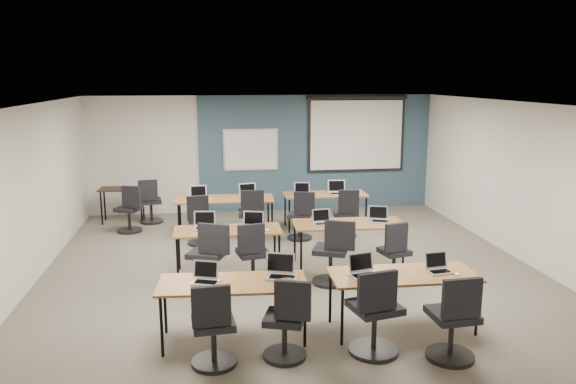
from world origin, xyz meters
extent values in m
cube|color=#6B6354|center=(0.00, 0.00, 0.00)|extent=(8.00, 9.00, 0.02)
cube|color=white|center=(0.00, 0.00, 2.70)|extent=(8.00, 9.00, 0.02)
cube|color=beige|center=(0.00, 4.50, 1.35)|extent=(8.00, 0.04, 2.70)
cube|color=beige|center=(0.00, -4.50, 1.35)|extent=(8.00, 0.04, 2.70)
cube|color=beige|center=(-4.00, 0.00, 1.35)|extent=(0.04, 9.00, 2.70)
cube|color=beige|center=(4.00, 0.00, 1.35)|extent=(0.04, 9.00, 2.70)
cube|color=#3D5977|center=(1.25, 4.47, 1.35)|extent=(5.50, 0.04, 2.70)
cube|color=silver|center=(-0.30, 4.43, 1.45)|extent=(1.28, 0.02, 0.98)
cube|color=white|center=(-0.30, 4.42, 1.45)|extent=(1.20, 0.02, 0.90)
cube|color=black|center=(2.20, 4.41, 1.80)|extent=(2.32, 0.03, 1.82)
cube|color=white|center=(2.20, 4.40, 1.76)|extent=(2.20, 0.02, 1.62)
cylinder|color=black|center=(2.20, 4.40, 2.64)|extent=(2.40, 0.10, 0.10)
cube|color=brown|center=(-1.07, -2.13, 0.71)|extent=(1.76, 0.73, 0.03)
cylinder|color=black|center=(-1.89, -2.44, 0.35)|extent=(0.04, 0.04, 0.70)
cylinder|color=black|center=(-0.25, -2.44, 0.35)|extent=(0.04, 0.04, 0.70)
cylinder|color=black|center=(-1.89, -1.83, 0.35)|extent=(0.04, 0.04, 0.70)
cylinder|color=black|center=(-0.25, -1.83, 0.35)|extent=(0.04, 0.04, 0.70)
cube|color=#A27443|center=(1.03, -2.15, 0.71)|extent=(1.81, 0.75, 0.03)
cylinder|color=black|center=(0.19, -2.47, 0.35)|extent=(0.04, 0.04, 0.70)
cylinder|color=black|center=(1.87, -2.47, 0.35)|extent=(0.04, 0.04, 0.70)
cylinder|color=black|center=(0.19, -1.83, 0.35)|extent=(0.04, 0.04, 0.70)
cylinder|color=black|center=(1.87, -1.83, 0.35)|extent=(0.04, 0.04, 0.70)
cube|color=#97603E|center=(-1.03, 0.23, 0.71)|extent=(1.70, 0.71, 0.03)
cylinder|color=black|center=(-1.82, -0.07, 0.35)|extent=(0.04, 0.04, 0.70)
cylinder|color=black|center=(-0.24, -0.07, 0.35)|extent=(0.04, 0.04, 0.70)
cylinder|color=black|center=(-1.82, 0.52, 0.35)|extent=(0.04, 0.04, 0.70)
cylinder|color=black|center=(-0.24, 0.52, 0.35)|extent=(0.04, 0.04, 0.70)
cube|color=brown|center=(0.98, 0.33, 0.71)|extent=(1.83, 0.76, 0.03)
cylinder|color=black|center=(0.12, 0.01, 0.35)|extent=(0.04, 0.04, 0.70)
cylinder|color=black|center=(1.83, 0.01, 0.35)|extent=(0.04, 0.04, 0.70)
cylinder|color=black|center=(0.12, 0.65, 0.35)|extent=(0.04, 0.04, 0.70)
cylinder|color=black|center=(1.83, 0.65, 0.35)|extent=(0.04, 0.04, 0.70)
cube|color=brown|center=(-0.98, 2.58, 0.71)|extent=(1.94, 0.81, 0.03)
cylinder|color=black|center=(-1.89, 2.24, 0.35)|extent=(0.04, 0.04, 0.70)
cylinder|color=black|center=(-0.07, 2.24, 0.35)|extent=(0.04, 0.04, 0.70)
cylinder|color=black|center=(-1.89, 2.92, 0.35)|extent=(0.04, 0.04, 0.70)
cylinder|color=black|center=(-0.07, 2.92, 0.35)|extent=(0.04, 0.04, 0.70)
cube|color=#A57738|center=(1.10, 2.71, 0.71)|extent=(1.72, 0.72, 0.03)
cylinder|color=black|center=(0.30, 2.41, 0.35)|extent=(0.04, 0.04, 0.70)
cylinder|color=black|center=(1.89, 2.41, 0.35)|extent=(0.04, 0.04, 0.70)
cylinder|color=black|center=(0.30, 3.01, 0.35)|extent=(0.04, 0.04, 0.70)
cylinder|color=black|center=(1.89, 3.01, 0.35)|extent=(0.04, 0.04, 0.70)
cube|color=#ADADAE|center=(-1.38, -2.12, 0.74)|extent=(0.31, 0.22, 0.02)
cube|color=black|center=(-1.38, -2.14, 0.75)|extent=(0.26, 0.13, 0.00)
cube|color=#ADADAE|center=(-1.38, -2.00, 0.86)|extent=(0.31, 0.06, 0.21)
cube|color=black|center=(-1.38, -2.01, 0.86)|extent=(0.27, 0.04, 0.17)
ellipsoid|color=white|center=(-1.13, -2.29, 0.74)|extent=(0.09, 0.11, 0.03)
cylinder|color=black|center=(-1.31, -2.70, 0.03)|extent=(0.51, 0.51, 0.05)
cylinder|color=black|center=(-1.31, -2.70, 0.22)|extent=(0.06, 0.06, 0.45)
cube|color=black|center=(-1.31, -2.70, 0.49)|extent=(0.45, 0.45, 0.08)
cube|color=black|center=(-1.33, -2.91, 0.77)|extent=(0.41, 0.06, 0.44)
cube|color=silver|center=(-0.47, -2.09, 0.74)|extent=(0.36, 0.26, 0.02)
cube|color=black|center=(-0.47, -2.11, 0.75)|extent=(0.30, 0.15, 0.00)
cube|color=silver|center=(-0.47, -1.95, 0.88)|extent=(0.36, 0.07, 0.25)
cube|color=black|center=(-0.47, -1.96, 0.88)|extent=(0.31, 0.05, 0.20)
ellipsoid|color=white|center=(-0.41, -2.33, 0.74)|extent=(0.08, 0.11, 0.03)
cylinder|color=black|center=(-0.52, -2.67, 0.03)|extent=(0.49, 0.49, 0.05)
cylinder|color=black|center=(-0.52, -2.67, 0.22)|extent=(0.06, 0.06, 0.44)
cube|color=black|center=(-0.52, -2.67, 0.48)|extent=(0.44, 0.44, 0.08)
cube|color=black|center=(-0.46, -2.86, 0.76)|extent=(0.40, 0.06, 0.44)
cube|color=#A8A8AE|center=(0.52, -2.17, 0.74)|extent=(0.34, 0.24, 0.02)
cube|color=black|center=(0.52, -2.19, 0.75)|extent=(0.28, 0.14, 0.00)
cube|color=#A8A8AE|center=(0.52, -2.04, 0.87)|extent=(0.34, 0.06, 0.23)
cube|color=black|center=(0.52, -2.04, 0.87)|extent=(0.29, 0.04, 0.19)
ellipsoid|color=white|center=(0.72, -2.26, 0.74)|extent=(0.08, 0.10, 0.03)
cylinder|color=black|center=(0.51, -2.69, 0.03)|extent=(0.58, 0.58, 0.05)
cylinder|color=black|center=(0.51, -2.69, 0.26)|extent=(0.06, 0.06, 0.51)
cube|color=black|center=(0.51, -2.69, 0.55)|extent=(0.51, 0.51, 0.08)
cube|color=black|center=(0.46, -2.92, 0.83)|extent=(0.47, 0.06, 0.44)
cube|color=#A5A5AF|center=(1.49, -2.18, 0.74)|extent=(0.30, 0.22, 0.02)
cube|color=black|center=(1.49, -2.20, 0.75)|extent=(0.25, 0.13, 0.00)
cube|color=#A5A5AF|center=(1.49, -2.07, 0.86)|extent=(0.30, 0.06, 0.21)
cube|color=black|center=(1.49, -2.07, 0.86)|extent=(0.26, 0.04, 0.17)
ellipsoid|color=white|center=(1.66, -2.30, 0.74)|extent=(0.08, 0.10, 0.03)
cylinder|color=black|center=(1.32, -2.95, 0.03)|extent=(0.55, 0.55, 0.05)
cylinder|color=black|center=(1.32, -2.95, 0.24)|extent=(0.06, 0.06, 0.48)
cube|color=black|center=(1.32, -2.95, 0.52)|extent=(0.48, 0.48, 0.08)
cube|color=black|center=(1.31, -3.17, 0.80)|extent=(0.44, 0.06, 0.44)
cube|color=silver|center=(-1.39, 0.30, 0.74)|extent=(0.34, 0.25, 0.02)
cube|color=black|center=(-1.39, 0.28, 0.75)|extent=(0.29, 0.15, 0.00)
cube|color=silver|center=(-1.39, 0.43, 0.87)|extent=(0.34, 0.06, 0.24)
cube|color=black|center=(-1.39, 0.43, 0.87)|extent=(0.30, 0.05, 0.19)
ellipsoid|color=white|center=(-1.23, 0.05, 0.74)|extent=(0.08, 0.10, 0.03)
cylinder|color=black|center=(-1.35, -0.41, 0.03)|extent=(0.58, 0.58, 0.05)
cylinder|color=black|center=(-1.35, -0.41, 0.26)|extent=(0.06, 0.06, 0.51)
cube|color=black|center=(-1.35, -0.41, 0.55)|extent=(0.51, 0.51, 0.08)
cube|color=black|center=(-1.26, -0.63, 0.83)|extent=(0.47, 0.06, 0.44)
cube|color=silver|center=(-0.60, 0.21, 0.74)|extent=(0.33, 0.24, 0.02)
cube|color=black|center=(-0.60, 0.19, 0.75)|extent=(0.28, 0.14, 0.00)
cube|color=silver|center=(-0.60, 0.34, 0.87)|extent=(0.33, 0.06, 0.23)
cube|color=black|center=(-0.60, 0.34, 0.87)|extent=(0.29, 0.04, 0.19)
ellipsoid|color=white|center=(-0.41, 0.05, 0.74)|extent=(0.08, 0.11, 0.04)
cylinder|color=black|center=(-0.67, -0.28, 0.03)|extent=(0.51, 0.51, 0.05)
cylinder|color=black|center=(-0.67, -0.28, 0.22)|extent=(0.06, 0.06, 0.45)
cube|color=black|center=(-0.67, -0.28, 0.49)|extent=(0.45, 0.45, 0.08)
cube|color=black|center=(-0.71, -0.48, 0.77)|extent=(0.41, 0.06, 0.44)
cube|color=#A8A8B0|center=(0.53, 0.29, 0.74)|extent=(0.30, 0.22, 0.02)
cube|color=black|center=(0.53, 0.27, 0.75)|extent=(0.26, 0.13, 0.00)
cube|color=#A8A8B0|center=(0.53, 0.41, 0.86)|extent=(0.30, 0.06, 0.21)
cube|color=black|center=(0.53, 0.40, 0.86)|extent=(0.27, 0.04, 0.17)
ellipsoid|color=white|center=(0.75, 0.11, 0.74)|extent=(0.06, 0.09, 0.03)
cylinder|color=black|center=(0.50, -0.46, 0.03)|extent=(0.56, 0.56, 0.05)
cylinder|color=black|center=(0.50, -0.46, 0.25)|extent=(0.06, 0.06, 0.50)
cube|color=black|center=(0.50, -0.46, 0.54)|extent=(0.50, 0.50, 0.08)
cube|color=black|center=(0.59, -0.67, 0.82)|extent=(0.45, 0.06, 0.44)
cube|color=#A7A7A8|center=(1.52, 0.31, 0.74)|extent=(0.32, 0.24, 0.02)
cube|color=black|center=(1.52, 0.29, 0.75)|extent=(0.27, 0.14, 0.00)
cube|color=#A7A7A8|center=(1.52, 0.44, 0.86)|extent=(0.32, 0.06, 0.22)
cube|color=black|center=(1.52, 0.43, 0.86)|extent=(0.28, 0.04, 0.18)
ellipsoid|color=white|center=(1.63, 0.04, 0.74)|extent=(0.09, 0.11, 0.03)
cylinder|color=black|center=(1.52, -0.43, 0.03)|extent=(0.46, 0.46, 0.05)
cylinder|color=black|center=(1.52, -0.43, 0.20)|extent=(0.06, 0.06, 0.41)
cube|color=black|center=(1.52, -0.43, 0.45)|extent=(0.41, 0.41, 0.08)
cube|color=black|center=(1.48, -0.61, 0.73)|extent=(0.37, 0.06, 0.44)
cube|color=#B4B4BB|center=(-1.51, 2.59, 0.74)|extent=(0.33, 0.24, 0.02)
cube|color=black|center=(-1.51, 2.57, 0.75)|extent=(0.28, 0.14, 0.00)
cube|color=#B4B4BB|center=(-1.51, 2.72, 0.87)|extent=(0.33, 0.06, 0.23)
cube|color=black|center=(-1.51, 2.71, 0.87)|extent=(0.29, 0.04, 0.19)
ellipsoid|color=white|center=(-1.27, 2.56, 0.74)|extent=(0.06, 0.10, 0.03)
cylinder|color=black|center=(-1.48, 1.92, 0.03)|extent=(0.49, 0.49, 0.05)
cylinder|color=black|center=(-1.48, 1.92, 0.22)|extent=(0.06, 0.06, 0.43)
cube|color=black|center=(-1.48, 1.92, 0.47)|extent=(0.43, 0.43, 0.08)
cube|color=black|center=(-1.51, 1.73, 0.75)|extent=(0.40, 0.06, 0.44)
cube|color=#ABABB8|center=(-0.52, 2.59, 0.74)|extent=(0.35, 0.26, 0.02)
cube|color=black|center=(-0.52, 2.57, 0.75)|extent=(0.30, 0.15, 0.00)
cube|color=#ABABB8|center=(-0.52, 2.73, 0.87)|extent=(0.35, 0.06, 0.24)
cube|color=black|center=(-0.52, 2.72, 0.87)|extent=(0.31, 0.05, 0.20)
ellipsoid|color=white|center=(-0.39, 2.48, 0.74)|extent=(0.08, 0.10, 0.03)
cylinder|color=black|center=(-0.50, 2.08, 0.03)|extent=(0.54, 0.54, 0.05)
cylinder|color=black|center=(-0.50, 2.08, 0.24)|extent=(0.06, 0.06, 0.48)
cube|color=black|center=(-0.50, 2.08, 0.52)|extent=(0.48, 0.48, 0.08)
cube|color=black|center=(-0.49, 1.86, 0.80)|extent=(0.44, 0.06, 0.44)
cube|color=#BBBBBB|center=(0.62, 2.65, 0.74)|extent=(0.32, 0.23, 0.02)
cube|color=black|center=(0.62, 2.63, 0.75)|extent=(0.27, 0.14, 0.00)
cube|color=#BBBBBB|center=(0.62, 2.77, 0.86)|extent=(0.32, 0.06, 0.22)
cube|color=black|center=(0.62, 2.76, 0.86)|extent=(0.28, 0.04, 0.18)
ellipsoid|color=white|center=(0.78, 2.44, 0.74)|extent=(0.06, 0.09, 0.03)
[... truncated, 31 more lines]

